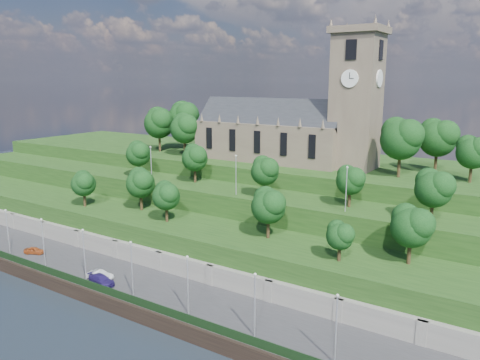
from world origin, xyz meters
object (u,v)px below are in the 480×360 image
Objects in this scene: car_left at (34,250)px; car_middle at (100,275)px; church at (292,126)px; car_right at (101,280)px.

car_middle is (18.11, -1.13, 0.08)m from car_left.
car_left is at bearing -125.12° from church.
car_middle is at bearing 62.44° from car_right.
church is at bearing -4.88° from car_right.
car_left is 18.15m from car_middle.
car_middle is 1.86m from car_right.
car_right is at bearing -102.17° from church.
car_middle is (-10.90, -42.39, -19.84)m from church.
church is at bearing -59.94° from car_left.
car_middle is 0.85× the size of car_right.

